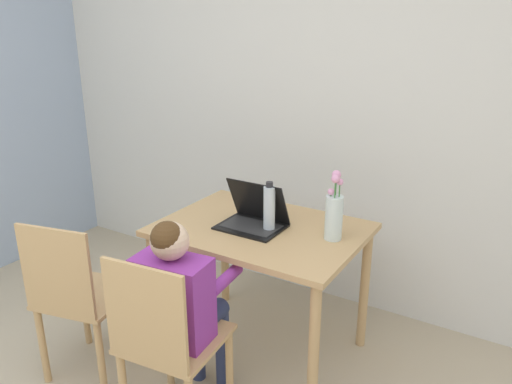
# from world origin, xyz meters

# --- Properties ---
(wall_back) EXTENTS (6.40, 0.05, 2.50)m
(wall_back) POSITION_xyz_m (0.00, 2.23, 1.25)
(wall_back) COLOR silver
(wall_back) RESTS_ON ground_plane
(dining_table) EXTENTS (1.03, 0.75, 0.74)m
(dining_table) POSITION_xyz_m (-0.05, 1.46, 0.64)
(dining_table) COLOR tan
(dining_table) RESTS_ON ground_plane
(chair_occupied) EXTENTS (0.44, 0.44, 0.88)m
(chair_occupied) POSITION_xyz_m (-0.09, 0.75, 0.46)
(chair_occupied) COLOR tan
(chair_occupied) RESTS_ON ground_plane
(chair_spare) EXTENTS (0.48, 0.48, 0.88)m
(chair_spare) POSITION_xyz_m (-0.70, 0.80, 0.46)
(chair_spare) COLOR tan
(chair_spare) RESTS_ON ground_plane
(person_seated) EXTENTS (0.37, 0.45, 0.99)m
(person_seated) POSITION_xyz_m (-0.10, 0.87, 0.62)
(person_seated) COLOR purple
(person_seated) RESTS_ON ground_plane
(laptop) EXTENTS (0.33, 0.25, 0.24)m
(laptop) POSITION_xyz_m (-0.09, 1.45, 0.80)
(laptop) COLOR black
(laptop) RESTS_ON dining_table
(flower_vase) EXTENTS (0.09, 0.09, 0.34)m
(flower_vase) POSITION_xyz_m (0.32, 1.52, 0.87)
(flower_vase) COLOR silver
(flower_vase) RESTS_ON dining_table
(water_bottle) EXTENTS (0.06, 0.06, 0.26)m
(water_bottle) POSITION_xyz_m (0.01, 1.44, 0.86)
(water_bottle) COLOR silver
(water_bottle) RESTS_ON dining_table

